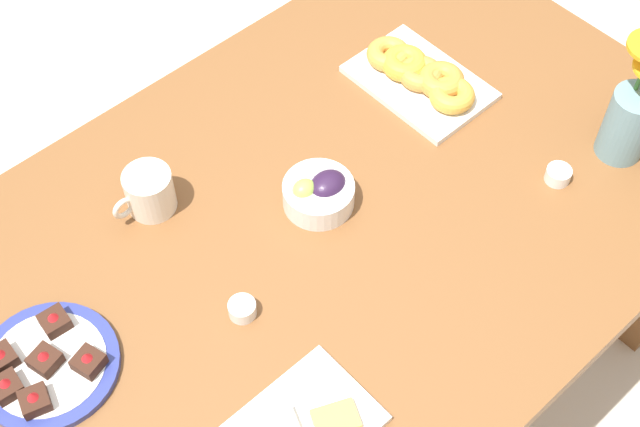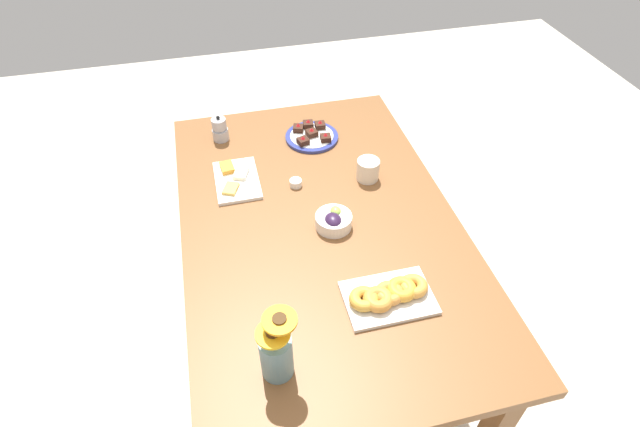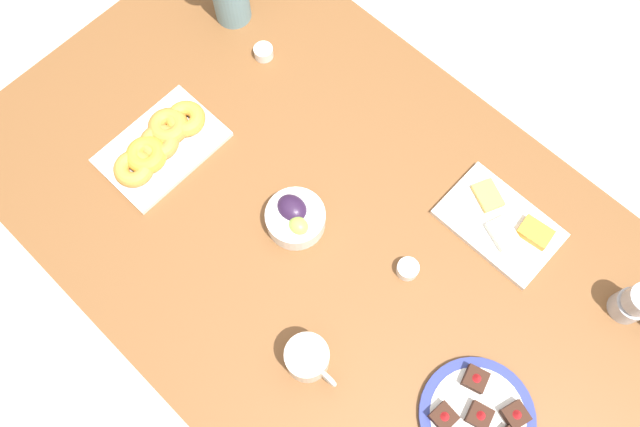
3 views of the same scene
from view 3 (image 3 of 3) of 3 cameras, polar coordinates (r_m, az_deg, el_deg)
The scene contains 10 objects.
ground_plane at distance 2.11m, azimuth -0.00°, elevation -7.63°, with size 6.00×6.00×0.00m, color beige.
dining_table at distance 1.48m, azimuth -0.00°, elevation -1.74°, with size 1.60×1.00×0.74m.
coffee_mug at distance 1.28m, azimuth -1.13°, elevation -13.11°, with size 0.12×0.09×0.09m.
grape_bowl at distance 1.37m, azimuth -2.29°, elevation -0.36°, with size 0.13×0.13×0.07m.
cheese_platter at distance 1.45m, azimuth 16.31°, elevation -0.91°, with size 0.26×0.17×0.03m.
croissant_platter at distance 1.50m, azimuth -14.42°, elevation 6.22°, with size 0.19×0.29×0.05m.
jam_cup_honey at distance 1.36m, azimuth 8.02°, elevation -5.03°, with size 0.05×0.05×0.03m.
jam_cup_berry at distance 1.60m, azimuth -5.19°, elevation 14.51°, with size 0.05×0.05×0.03m.
dessert_plate at distance 1.34m, azimuth 14.29°, elevation -17.60°, with size 0.23×0.23×0.05m.
moka_pot at distance 1.45m, azimuth 26.79°, elevation -7.35°, with size 0.11×0.07×0.12m.
Camera 3 is at (0.34, -0.36, 2.05)m, focal length 35.00 mm.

